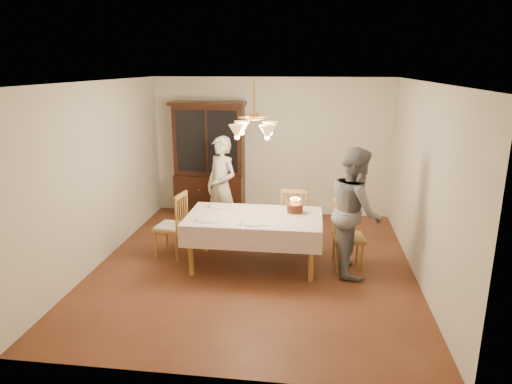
# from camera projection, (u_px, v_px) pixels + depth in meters

# --- Properties ---
(ground) EXTENTS (5.00, 5.00, 0.00)m
(ground) POSITION_uv_depth(u_px,v_px,m) (254.00, 265.00, 6.63)
(ground) COLOR #532817
(ground) RESTS_ON ground
(room_shell) EXTENTS (5.00, 5.00, 5.00)m
(room_shell) POSITION_uv_depth(u_px,v_px,m) (254.00, 158.00, 6.21)
(room_shell) COLOR white
(room_shell) RESTS_ON ground
(dining_table) EXTENTS (1.90, 1.10, 0.76)m
(dining_table) POSITION_uv_depth(u_px,v_px,m) (254.00, 221.00, 6.45)
(dining_table) COLOR olive
(dining_table) RESTS_ON ground
(china_hutch) EXTENTS (1.38, 0.54, 2.16)m
(china_hutch) POSITION_uv_depth(u_px,v_px,m) (209.00, 162.00, 8.65)
(china_hutch) COLOR black
(china_hutch) RESTS_ON ground
(chair_far_side) EXTENTS (0.46, 0.44, 1.00)m
(chair_far_side) POSITION_uv_depth(u_px,v_px,m) (294.00, 220.00, 7.20)
(chair_far_side) COLOR olive
(chair_far_side) RESTS_ON ground
(chair_left_end) EXTENTS (0.48, 0.50, 1.00)m
(chair_left_end) POSITION_uv_depth(u_px,v_px,m) (171.00, 228.00, 6.84)
(chair_left_end) COLOR olive
(chair_left_end) RESTS_ON ground
(chair_right_end) EXTENTS (0.46, 0.48, 1.00)m
(chair_right_end) POSITION_uv_depth(u_px,v_px,m) (348.00, 238.00, 6.46)
(chair_right_end) COLOR olive
(chair_right_end) RESTS_ON ground
(elderly_woman) EXTENTS (0.74, 0.69, 1.70)m
(elderly_woman) POSITION_uv_depth(u_px,v_px,m) (222.00, 187.00, 7.59)
(elderly_woman) COLOR beige
(elderly_woman) RESTS_ON ground
(adult_in_grey) EXTENTS (0.77, 0.93, 1.76)m
(adult_in_grey) POSITION_uv_depth(u_px,v_px,m) (355.00, 211.00, 6.24)
(adult_in_grey) COLOR slate
(adult_in_grey) RESTS_ON ground
(birthday_cake) EXTENTS (0.30, 0.30, 0.22)m
(birthday_cake) POSITION_uv_depth(u_px,v_px,m) (295.00, 209.00, 6.53)
(birthday_cake) COLOR white
(birthday_cake) RESTS_ON dining_table
(place_setting_near_left) EXTENTS (0.37, 0.23, 0.02)m
(place_setting_near_left) POSITION_uv_depth(u_px,v_px,m) (208.00, 221.00, 6.21)
(place_setting_near_left) COLOR white
(place_setting_near_left) RESTS_ON dining_table
(place_setting_near_right) EXTENTS (0.40, 0.25, 0.02)m
(place_setting_near_right) POSITION_uv_depth(u_px,v_px,m) (255.00, 224.00, 6.09)
(place_setting_near_right) COLOR white
(place_setting_near_right) RESTS_ON dining_table
(place_setting_far_left) EXTENTS (0.38, 0.23, 0.02)m
(place_setting_far_left) POSITION_uv_depth(u_px,v_px,m) (221.00, 207.00, 6.82)
(place_setting_far_left) COLOR white
(place_setting_far_left) RESTS_ON dining_table
(chandelier) EXTENTS (0.62, 0.62, 0.73)m
(chandelier) POSITION_uv_depth(u_px,v_px,m) (254.00, 129.00, 6.10)
(chandelier) COLOR #BF8C3F
(chandelier) RESTS_ON ground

